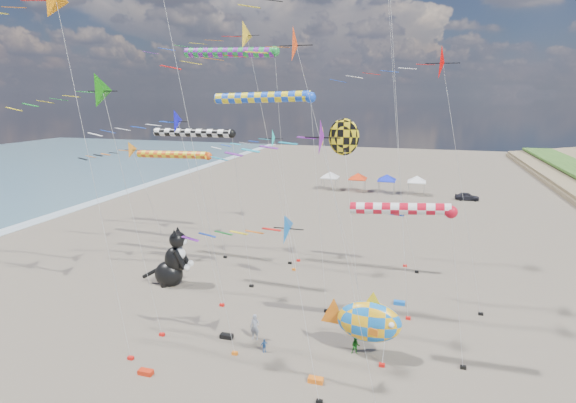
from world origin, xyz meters
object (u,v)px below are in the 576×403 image
at_px(parked_car, 467,196).
at_px(cat_inflatable, 171,257).
at_px(person_adult, 255,327).
at_px(child_green, 356,346).
at_px(fish_inflatable, 368,321).
at_px(child_blue, 264,346).

bearing_deg(parked_car, cat_inflatable, 145.86).
distance_m(person_adult, child_green, 7.00).
distance_m(fish_inflatable, child_blue, 7.05).
relative_size(cat_inflatable, person_adult, 2.89).
height_order(child_blue, parked_car, parked_car).
bearing_deg(person_adult, child_green, 2.20).
distance_m(fish_inflatable, person_adult, 7.89).
distance_m(cat_inflatable, child_blue, 14.21).
height_order(cat_inflatable, parked_car, cat_inflatable).
height_order(cat_inflatable, child_blue, cat_inflatable).
height_order(person_adult, child_green, person_adult).
height_order(cat_inflatable, person_adult, cat_inflatable).
bearing_deg(fish_inflatable, child_blue, -166.90).
xyz_separation_m(cat_inflatable, child_green, (17.40, -6.47, -2.09)).
bearing_deg(cat_inflatable, child_green, -30.72).
xyz_separation_m(person_adult, parked_car, (18.05, 49.67, -0.28)).
relative_size(person_adult, child_green, 1.62).
distance_m(cat_inflatable, child_green, 18.68).
bearing_deg(child_green, person_adult, 171.88).
bearing_deg(parked_car, child_blue, 161.00).
height_order(fish_inflatable, parked_car, fish_inflatable).
bearing_deg(parked_car, person_adult, 159.36).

